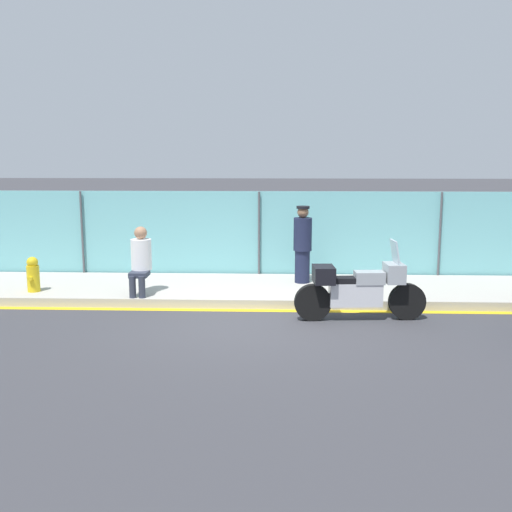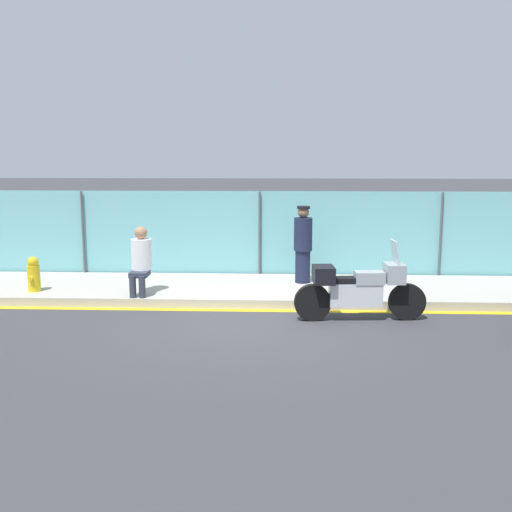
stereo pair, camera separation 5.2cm
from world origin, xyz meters
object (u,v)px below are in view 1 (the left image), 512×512
(motorcycle, at_px, (359,288))
(fire_hydrant, at_px, (33,275))
(officer_standing, at_px, (303,244))
(person_seated_on_curb, at_px, (141,257))

(motorcycle, height_order, fire_hydrant, motorcycle)
(officer_standing, relative_size, person_seated_on_curb, 1.24)
(officer_standing, height_order, person_seated_on_curb, officer_standing)
(person_seated_on_curb, bearing_deg, motorcycle, -15.24)
(motorcycle, xyz_separation_m, person_seated_on_curb, (-4.16, 1.13, 0.34))
(motorcycle, xyz_separation_m, fire_hydrant, (-6.38, 1.22, -0.05))
(motorcycle, distance_m, officer_standing, 2.51)
(person_seated_on_curb, bearing_deg, fire_hydrant, 177.72)
(officer_standing, distance_m, person_seated_on_curb, 3.44)
(person_seated_on_curb, bearing_deg, officer_standing, 19.69)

